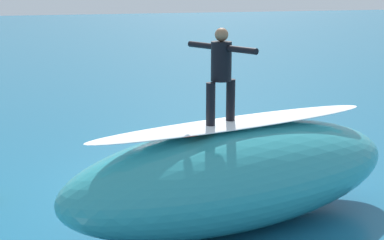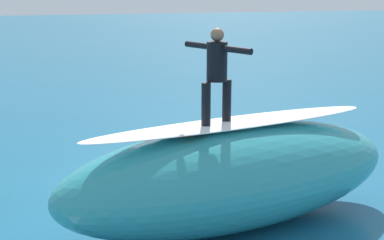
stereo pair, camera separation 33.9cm
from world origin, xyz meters
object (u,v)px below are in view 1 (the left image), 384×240
(surfer_riding, at_px, (221,68))
(surfboard_paddling, at_px, (173,149))
(surfboard_riding, at_px, (220,125))
(surfer_paddling, at_px, (171,141))

(surfer_riding, relative_size, surfboard_paddling, 0.69)
(surfboard_riding, xyz_separation_m, surfer_paddling, (-0.35, -4.73, -1.58))
(surfboard_riding, height_order, surfer_riding, surfer_riding)
(surfboard_riding, height_order, surfboard_paddling, surfboard_riding)
(surfer_riding, bearing_deg, surfboard_riding, 60.94)
(surfer_riding, bearing_deg, surfboard_paddling, -121.70)
(surfboard_paddling, bearing_deg, surfboard_riding, -9.37)
(surfboard_riding, bearing_deg, surfer_riding, -119.06)
(surfer_riding, bearing_deg, surfer_paddling, -121.45)
(surfboard_riding, relative_size, surfer_paddling, 1.27)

